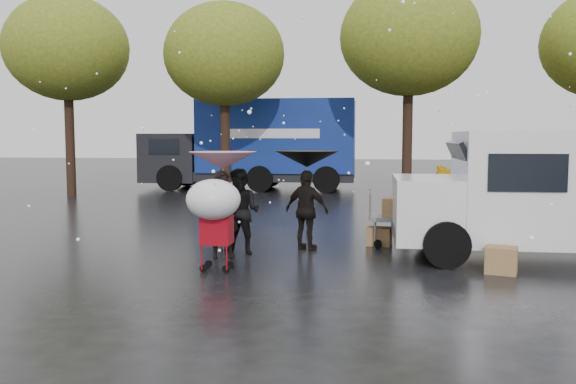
# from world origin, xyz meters

# --- Properties ---
(ground) EXTENTS (90.00, 90.00, 0.00)m
(ground) POSITION_xyz_m (0.00, 0.00, 0.00)
(ground) COLOR black
(ground) RESTS_ON ground
(person_pink) EXTENTS (0.65, 0.54, 1.53)m
(person_pink) POSITION_xyz_m (-1.25, 0.24, 0.77)
(person_pink) COLOR black
(person_pink) RESTS_ON ground
(person_middle) EXTENTS (0.86, 0.73, 1.54)m
(person_middle) POSITION_xyz_m (-1.03, 0.63, 0.77)
(person_middle) COLOR black
(person_middle) RESTS_ON ground
(person_black) EXTENTS (0.95, 0.68, 1.49)m
(person_black) POSITION_xyz_m (0.11, 1.15, 0.75)
(person_black) COLOR black
(person_black) RESTS_ON ground
(umbrella_pink) EXTENTS (1.17, 1.17, 1.85)m
(umbrella_pink) POSITION_xyz_m (-1.25, 0.24, 1.70)
(umbrella_pink) COLOR #4C4C4C
(umbrella_pink) RESTS_ON ground
(umbrella_black) EXTENTS (1.19, 1.19, 1.85)m
(umbrella_black) POSITION_xyz_m (0.11, 1.15, 1.70)
(umbrella_black) COLOR #4C4C4C
(umbrella_black) RESTS_ON ground
(vendor_cart) EXTENTS (1.52, 0.80, 1.27)m
(vendor_cart) POSITION_xyz_m (2.12, 1.80, 0.73)
(vendor_cart) COLOR slate
(vendor_cart) RESTS_ON ground
(shopping_cart) EXTENTS (0.84, 0.84, 1.46)m
(shopping_cart) POSITION_xyz_m (-1.13, -0.89, 1.06)
(shopping_cart) COLOR #9E0915
(shopping_cart) RESTS_ON ground
(white_van) EXTENTS (4.91, 2.18, 2.20)m
(white_van) POSITION_xyz_m (4.31, 0.87, 1.16)
(white_van) COLOR white
(white_van) RESTS_ON ground
(blue_truck) EXTENTS (8.30, 2.60, 3.50)m
(blue_truck) POSITION_xyz_m (-3.10, 13.63, 1.76)
(blue_truck) COLOR navy
(blue_truck) RESTS_ON ground
(box_ground_near) EXTENTS (0.55, 0.49, 0.42)m
(box_ground_near) POSITION_xyz_m (3.29, -0.39, 0.21)
(box_ground_near) COLOR brown
(box_ground_near) RESTS_ON ground
(box_ground_far) EXTENTS (0.51, 0.43, 0.35)m
(box_ground_far) POSITION_xyz_m (1.47, 1.81, 0.18)
(box_ground_far) COLOR brown
(box_ground_far) RESTS_ON ground
(yellow_taxi) EXTENTS (4.63, 2.36, 1.51)m
(yellow_taxi) POSITION_xyz_m (5.80, 11.83, 0.75)
(yellow_taxi) COLOR yellow
(yellow_taxi) RESTS_ON ground
(tree_row) EXTENTS (21.60, 4.40, 7.12)m
(tree_row) POSITION_xyz_m (-0.47, 10.00, 5.02)
(tree_row) COLOR black
(tree_row) RESTS_ON ground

